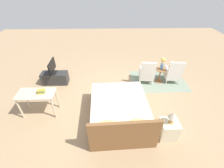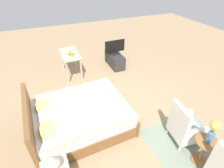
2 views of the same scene
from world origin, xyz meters
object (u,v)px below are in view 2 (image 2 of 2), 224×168
object	(u,v)px
side_table	(204,149)
book_stack	(71,54)
table_lamp	(52,162)
bed	(79,117)
tv_flatscreen	(115,47)
vanity_desk	(70,56)
flower_vase	(214,130)
armchair_by_window_right	(184,127)
tv_stand	(115,60)

from	to	relation	value
side_table	book_stack	size ratio (longest dim) A/B	2.54
side_table	table_lamp	xyz separation A→B (m)	(0.48, 2.46, 0.41)
bed	tv_flatscreen	xyz separation A→B (m)	(2.34, -1.85, 0.41)
vanity_desk	book_stack	xyz separation A→B (m)	(-0.16, -0.02, 0.16)
book_stack	flower_vase	bearing A→B (deg)	-158.63
side_table	bed	bearing A→B (deg)	47.99
book_stack	side_table	bearing A→B (deg)	-158.63
armchair_by_window_right	vanity_desk	xyz separation A→B (m)	(3.49, 1.52, 0.26)
book_stack	table_lamp	bearing A→B (deg)	164.01
table_lamp	tv_stand	world-z (taller)	table_lamp
bed	book_stack	xyz separation A→B (m)	(2.17, -0.35, 0.50)
armchair_by_window_right	side_table	world-z (taller)	armchair_by_window_right
armchair_by_window_right	tv_stand	size ratio (longest dim) A/B	0.96
side_table	book_stack	world-z (taller)	book_stack
flower_vase	book_stack	distance (m)	4.13
bed	side_table	xyz separation A→B (m)	(-1.67, -1.85, 0.05)
tv_flatscreen	vanity_desk	world-z (taller)	tv_flatscreen
table_lamp	bed	bearing A→B (deg)	-27.43
flower_vase	vanity_desk	world-z (taller)	flower_vase
side_table	tv_stand	xyz separation A→B (m)	(4.01, -0.00, -0.13)
armchair_by_window_right	vanity_desk	bearing A→B (deg)	23.55
armchair_by_window_right	tv_stand	bearing A→B (deg)	-0.12
bed	vanity_desk	world-z (taller)	bed
bed	vanity_desk	bearing A→B (deg)	-7.93
side_table	book_stack	xyz separation A→B (m)	(3.84, 1.50, 0.45)
bed	vanity_desk	size ratio (longest dim) A/B	2.01
tv_stand	vanity_desk	bearing A→B (deg)	90.18
tv_flatscreen	vanity_desk	distance (m)	1.53
table_lamp	tv_flatscreen	world-z (taller)	tv_flatscreen
tv_stand	book_stack	distance (m)	1.62
tv_stand	bed	bearing A→B (deg)	141.60
armchair_by_window_right	side_table	size ratio (longest dim) A/B	1.65
book_stack	bed	bearing A→B (deg)	170.90
side_table	flower_vase	bearing A→B (deg)	0.00
armchair_by_window_right	book_stack	size ratio (longest dim) A/B	4.18
side_table	tv_stand	bearing A→B (deg)	-0.04
tv_stand	tv_flatscreen	bearing A→B (deg)	1.54
side_table	flower_vase	world-z (taller)	flower_vase
bed	table_lamp	bearing A→B (deg)	152.57
bed	book_stack	world-z (taller)	bed
tv_stand	armchair_by_window_right	bearing A→B (deg)	179.88
armchair_by_window_right	flower_vase	world-z (taller)	flower_vase
bed	side_table	distance (m)	2.49
bed	book_stack	bearing A→B (deg)	-9.10
side_table	vanity_desk	world-z (taller)	vanity_desk
tv_flatscreen	book_stack	distance (m)	1.52
tv_stand	tv_flatscreen	distance (m)	0.48
table_lamp	vanity_desk	bearing A→B (deg)	-14.95
flower_vase	tv_flatscreen	world-z (taller)	flower_vase
armchair_by_window_right	flower_vase	bearing A→B (deg)	-179.49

